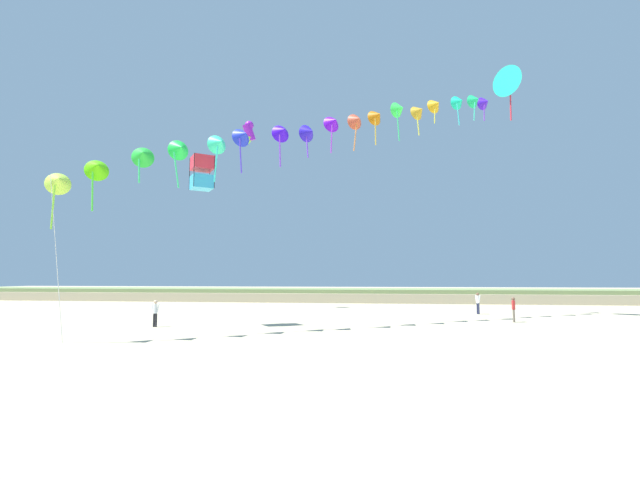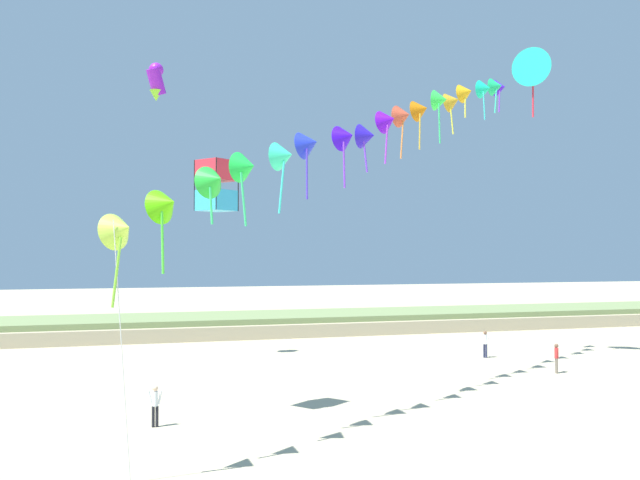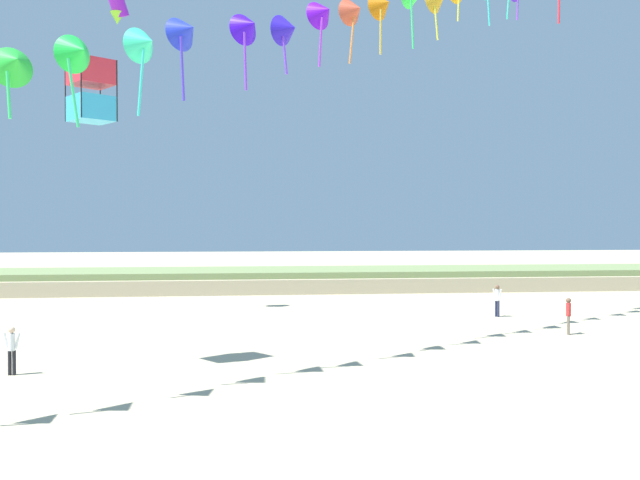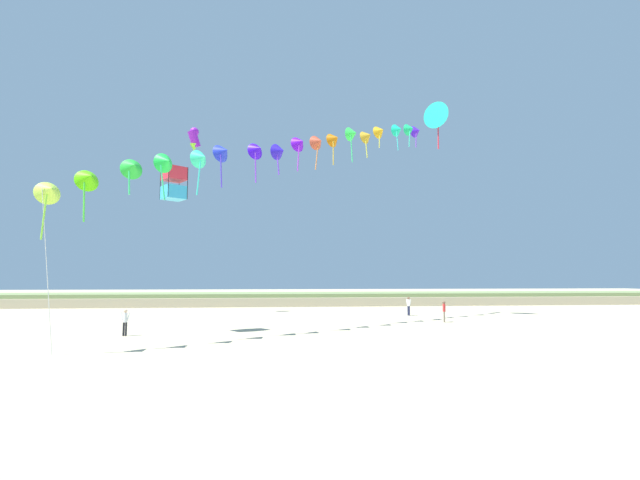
{
  "view_description": "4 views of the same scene",
  "coord_description": "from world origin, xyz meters",
  "px_view_note": "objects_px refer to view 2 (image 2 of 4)",
  "views": [
    {
      "loc": [
        3.1,
        -16.29,
        2.97
      ],
      "look_at": [
        -0.86,
        12.16,
        5.49
      ],
      "focal_mm": 24.0,
      "sensor_mm": 36.0,
      "label": 1
    },
    {
      "loc": [
        -11.55,
        -18.99,
        6.71
      ],
      "look_at": [
        -2.31,
        12.8,
        7.4
      ],
      "focal_mm": 38.0,
      "sensor_mm": 36.0,
      "label": 2
    },
    {
      "loc": [
        -2.82,
        -15.09,
        4.88
      ],
      "look_at": [
        -0.11,
        8.19,
        4.43
      ],
      "focal_mm": 38.0,
      "sensor_mm": 36.0,
      "label": 3
    },
    {
      "loc": [
        -1.26,
        -18.97,
        3.44
      ],
      "look_at": [
        1.55,
        9.0,
        5.98
      ],
      "focal_mm": 24.0,
      "sensor_mm": 36.0,
      "label": 4
    }
  ],
  "objects_px": {
    "person_near_left": "(556,356)",
    "large_kite_low_lead": "(216,186)",
    "person_near_right": "(485,342)",
    "large_kite_high_solo": "(156,80)",
    "person_mid_center": "(155,403)",
    "large_kite_mid_trail": "(533,68)"
  },
  "relations": [
    {
      "from": "large_kite_low_lead",
      "to": "large_kite_mid_trail",
      "type": "relative_size",
      "value": 0.47
    },
    {
      "from": "large_kite_high_solo",
      "to": "large_kite_low_lead",
      "type": "bearing_deg",
      "value": -83.31
    },
    {
      "from": "large_kite_high_solo",
      "to": "person_near_right",
      "type": "bearing_deg",
      "value": -10.2
    },
    {
      "from": "large_kite_low_lead",
      "to": "person_near_right",
      "type": "bearing_deg",
      "value": 31.07
    },
    {
      "from": "person_near_left",
      "to": "person_mid_center",
      "type": "distance_m",
      "value": 23.03
    },
    {
      "from": "person_near_left",
      "to": "person_mid_center",
      "type": "bearing_deg",
      "value": -165.19
    },
    {
      "from": "large_kite_high_solo",
      "to": "person_near_left",
      "type": "bearing_deg",
      "value": -24.65
    },
    {
      "from": "large_kite_low_lead",
      "to": "large_kite_mid_trail",
      "type": "xyz_separation_m",
      "value": [
        21.61,
        9.94,
        9.16
      ]
    },
    {
      "from": "person_mid_center",
      "to": "large_kite_mid_trail",
      "type": "bearing_deg",
      "value": 23.88
    },
    {
      "from": "person_mid_center",
      "to": "large_kite_mid_trail",
      "type": "height_order",
      "value": "large_kite_mid_trail"
    },
    {
      "from": "person_near_left",
      "to": "large_kite_low_lead",
      "type": "bearing_deg",
      "value": -165.34
    },
    {
      "from": "person_mid_center",
      "to": "large_kite_high_solo",
      "type": "xyz_separation_m",
      "value": [
        0.67,
        15.8,
        16.57
      ]
    },
    {
      "from": "person_near_right",
      "to": "person_mid_center",
      "type": "bearing_deg",
      "value": -150.47
    },
    {
      "from": "large_kite_low_lead",
      "to": "large_kite_high_solo",
      "type": "bearing_deg",
      "value": 96.69
    },
    {
      "from": "person_near_right",
      "to": "large_kite_mid_trail",
      "type": "xyz_separation_m",
      "value": [
        2.71,
        -1.44,
        17.68
      ]
    },
    {
      "from": "person_near_left",
      "to": "large_kite_low_lead",
      "type": "xyz_separation_m",
      "value": [
        -19.83,
        -5.19,
        8.57
      ]
    },
    {
      "from": "person_near_left",
      "to": "person_near_right",
      "type": "xyz_separation_m",
      "value": [
        -0.94,
        6.2,
        0.05
      ]
    },
    {
      "from": "person_near_right",
      "to": "large_kite_high_solo",
      "type": "distance_m",
      "value": 26.7
    },
    {
      "from": "person_near_right",
      "to": "large_kite_low_lead",
      "type": "xyz_separation_m",
      "value": [
        -18.9,
        -11.38,
        8.52
      ]
    },
    {
      "from": "person_near_right",
      "to": "person_mid_center",
      "type": "xyz_separation_m",
      "value": [
        -21.33,
        -12.08,
        -0.08
      ]
    },
    {
      "from": "person_near_left",
      "to": "large_kite_high_solo",
      "type": "height_order",
      "value": "large_kite_high_solo"
    },
    {
      "from": "person_near_right",
      "to": "person_mid_center",
      "type": "relative_size",
      "value": 1.08
    }
  ]
}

